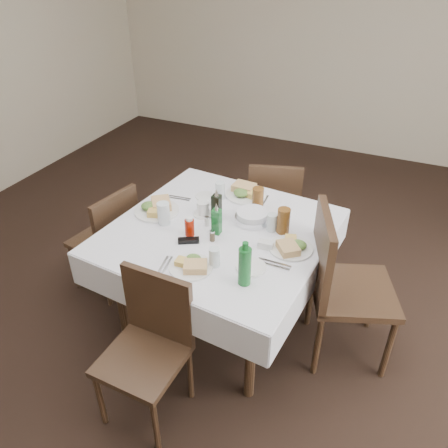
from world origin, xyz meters
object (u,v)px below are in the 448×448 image
(chair_south, at_px, (150,339))
(oil_cruet_dark, at_px, (217,206))
(ketchup_bottle, at_px, (190,227))
(green_bottle, at_px, (245,266))
(dining_table, at_px, (219,240))
(water_s, at_px, (214,257))
(chair_east, at_px, (339,279))
(oil_cruet_green, at_px, (217,221))
(bread_basket, at_px, (252,217))
(chair_west, at_px, (110,236))
(chair_north, at_px, (274,203))
(water_e, at_px, (272,222))
(water_n, at_px, (220,190))
(water_w, at_px, (164,213))
(coffee_mug, at_px, (203,209))

(chair_south, xyz_separation_m, oil_cruet_dark, (-0.01, 0.86, 0.36))
(chair_south, bearing_deg, oil_cruet_dark, 90.49)
(ketchup_bottle, relative_size, green_bottle, 0.48)
(dining_table, height_order, water_s, water_s)
(dining_table, bearing_deg, chair_east, 2.97)
(oil_cruet_green, bearing_deg, bread_basket, 54.54)
(chair_west, bearing_deg, water_s, -16.91)
(chair_north, distance_m, chair_west, 1.32)
(water_e, bearing_deg, water_n, 153.18)
(oil_cruet_dark, relative_size, ketchup_bottle, 1.77)
(chair_south, relative_size, chair_west, 1.02)
(oil_cruet_green, height_order, green_bottle, green_bottle)
(chair_south, height_order, chair_west, chair_south)
(water_n, bearing_deg, oil_cruet_dark, -69.91)
(dining_table, relative_size, water_w, 9.63)
(dining_table, xyz_separation_m, chair_north, (0.08, 0.89, -0.18))
(chair_north, xyz_separation_m, water_n, (-0.24, -0.53, 0.33))
(chair_north, height_order, water_w, water_w)
(green_bottle, bearing_deg, water_n, 122.85)
(water_e, height_order, green_bottle, green_bottle)
(chair_south, distance_m, ketchup_bottle, 0.71)
(green_bottle, bearing_deg, water_e, 93.68)
(dining_table, height_order, green_bottle, green_bottle)
(chair_west, bearing_deg, water_n, 29.67)
(chair_east, bearing_deg, water_s, -149.40)
(chair_north, distance_m, chair_east, 1.10)
(bread_basket, bearing_deg, chair_south, -102.97)
(dining_table, bearing_deg, coffee_mug, 145.31)
(chair_south, relative_size, oil_cruet_green, 4.12)
(chair_north, height_order, water_s, water_s)
(oil_cruet_green, bearing_deg, chair_north, 85.54)
(water_e, bearing_deg, oil_cruet_green, -150.43)
(bread_basket, height_order, oil_cruet_green, oil_cruet_green)
(dining_table, height_order, chair_east, chair_east)
(dining_table, xyz_separation_m, coffee_mug, (-0.17, 0.12, 0.13))
(chair_north, bearing_deg, chair_east, -50.81)
(bread_basket, bearing_deg, water_n, 148.89)
(chair_north, height_order, chair_south, chair_south)
(coffee_mug, bearing_deg, chair_west, -167.43)
(chair_north, xyz_separation_m, coffee_mug, (-0.24, -0.78, 0.31))
(chair_north, height_order, oil_cruet_green, oil_cruet_green)
(water_w, bearing_deg, chair_south, -66.54)
(oil_cruet_green, xyz_separation_m, coffee_mug, (-0.17, 0.16, -0.05))
(chair_south, xyz_separation_m, water_e, (0.36, 0.89, 0.32))
(ketchup_bottle, bearing_deg, water_n, 92.39)
(coffee_mug, bearing_deg, green_bottle, -46.15)
(water_s, bearing_deg, water_n, 112.42)
(chair_north, bearing_deg, green_bottle, -78.65)
(dining_table, xyz_separation_m, water_w, (-0.35, -0.08, 0.16))
(ketchup_bottle, relative_size, coffee_mug, 0.91)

